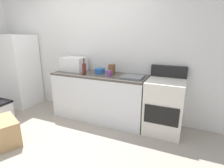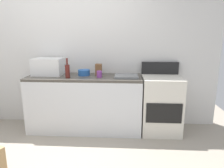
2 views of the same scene
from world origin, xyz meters
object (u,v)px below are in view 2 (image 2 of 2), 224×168
coffee_mug (99,74)px  knife_block (99,70)px  wine_bottle (67,71)px  microwave (48,67)px  stove_oven (161,104)px  mixing_bowl (84,73)px

coffee_mug → knife_block: (-0.03, 0.19, 0.04)m
wine_bottle → knife_block: 0.51m
microwave → coffee_mug: size_ratio=4.60×
microwave → knife_block: size_ratio=2.56×
stove_oven → mixing_bowl: 1.33m
coffee_mug → mixing_bowl: size_ratio=0.53×
coffee_mug → mixing_bowl: coffee_mug is taller
microwave → wine_bottle: size_ratio=1.53×
mixing_bowl → knife_block: bearing=9.3°
wine_bottle → knife_block: (0.44, 0.25, -0.02)m
stove_oven → coffee_mug: bearing=-174.8°
stove_oven → microwave: bearing=177.7°
microwave → mixing_bowl: size_ratio=2.42×
coffee_mug → microwave: bearing=169.4°
mixing_bowl → coffee_mug: bearing=-29.4°
stove_oven → mixing_bowl: bearing=177.1°
knife_block → mixing_bowl: (-0.23, -0.04, -0.04)m
mixing_bowl → wine_bottle: bearing=-134.2°
microwave → wine_bottle: (0.38, -0.23, -0.03)m
microwave → knife_block: microwave is taller
stove_oven → wine_bottle: 1.55m
microwave → coffee_mug: (0.85, -0.16, -0.09)m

